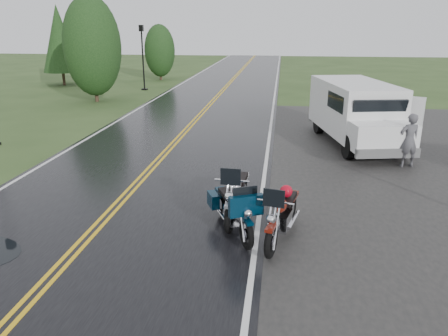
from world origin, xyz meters
The scene contains 11 objects.
ground centered at (0.00, 0.00, 0.00)m, with size 120.00×120.00×0.00m, color #2D471E.
road centered at (0.00, 10.00, 0.02)m, with size 8.00×100.00×0.04m, color black.
motorcycle_red centered at (4.14, -0.87, 0.72)m, with size 0.88×2.43×1.44m, color #62150B, non-canonical shape.
motorcycle_teal centered at (3.62, -0.58, 0.69)m, with size 0.85×2.34×1.38m, color #042033, non-canonical shape.
motorcycle_silver centered at (3.17, 0.13, 0.75)m, with size 0.92×2.53×1.49m, color #AAABB2, non-canonical shape.
van_white centered at (6.70, 6.57, 1.25)m, with size 2.39×6.36×2.50m, color white, non-canonical shape.
person_at_van centered at (8.52, 5.88, 0.91)m, with size 0.66×0.44×1.82m, color #4D4C51.
lamp_post_far_left centered at (-5.78, 22.45, 2.31)m, with size 0.40×0.40×4.62m, color black, non-canonical shape.
tree_left_mid centered at (-7.21, 17.15, 2.70)m, with size 3.46×3.46×5.41m, color #1E3D19, non-canonical shape.
tree_left_far centered at (-6.21, 28.55, 1.98)m, with size 2.58×2.58×3.97m, color #1E3D19, non-canonical shape.
pine_left_far centered at (-12.95, 24.26, 2.96)m, with size 2.85×2.85×5.93m, color #1E3D19, non-canonical shape.
Camera 1 is at (4.22, -8.89, 4.63)m, focal length 35.00 mm.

